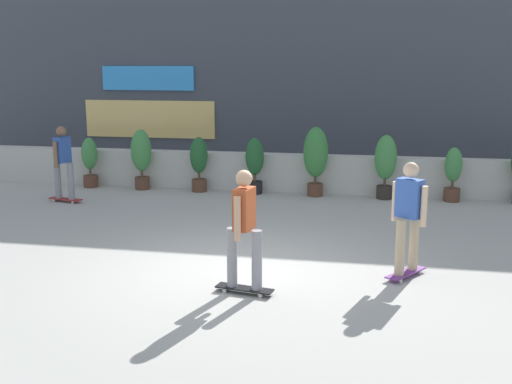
{
  "coord_description": "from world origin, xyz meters",
  "views": [
    {
      "loc": [
        1.96,
        -8.76,
        3.08
      ],
      "look_at": [
        0.0,
        1.5,
        0.9
      ],
      "focal_mm": 43.94,
      "sensor_mm": 36.0,
      "label": 1
    }
  ],
  "objects_px": {
    "potted_plant_1": "(141,155)",
    "potted_plant_6": "(453,173)",
    "potted_plant_2": "(199,161)",
    "potted_plant_5": "(386,162)",
    "potted_plant_4": "(316,156)",
    "potted_plant_3": "(255,162)",
    "potted_plant_0": "(90,160)",
    "skater_mid_plaza": "(244,226)",
    "skater_by_wall_right": "(409,214)",
    "skater_by_wall_left": "(63,160)"
  },
  "relations": [
    {
      "from": "potted_plant_1",
      "to": "skater_by_wall_right",
      "type": "bearing_deg",
      "value": -41.35
    },
    {
      "from": "potted_plant_4",
      "to": "skater_by_wall_right",
      "type": "xyz_separation_m",
      "value": [
        1.85,
        -5.37,
        -0.01
      ]
    },
    {
      "from": "potted_plant_4",
      "to": "skater_by_wall_right",
      "type": "bearing_deg",
      "value": -71.01
    },
    {
      "from": "potted_plant_2",
      "to": "potted_plant_5",
      "type": "height_order",
      "value": "potted_plant_5"
    },
    {
      "from": "potted_plant_2",
      "to": "potted_plant_5",
      "type": "xyz_separation_m",
      "value": [
        4.38,
        0.0,
        0.11
      ]
    },
    {
      "from": "potted_plant_3",
      "to": "skater_mid_plaza",
      "type": "relative_size",
      "value": 0.79
    },
    {
      "from": "potted_plant_5",
      "to": "potted_plant_6",
      "type": "bearing_deg",
      "value": 0.0
    },
    {
      "from": "potted_plant_4",
      "to": "skater_by_wall_left",
      "type": "distance_m",
      "value": 5.68
    },
    {
      "from": "potted_plant_0",
      "to": "potted_plant_4",
      "type": "distance_m",
      "value": 5.61
    },
    {
      "from": "potted_plant_5",
      "to": "skater_by_wall_left",
      "type": "height_order",
      "value": "skater_by_wall_left"
    },
    {
      "from": "potted_plant_0",
      "to": "skater_by_wall_left",
      "type": "height_order",
      "value": "skater_by_wall_left"
    },
    {
      "from": "potted_plant_1",
      "to": "potted_plant_2",
      "type": "relative_size",
      "value": 1.11
    },
    {
      "from": "potted_plant_5",
      "to": "skater_by_wall_right",
      "type": "relative_size",
      "value": 0.86
    },
    {
      "from": "potted_plant_6",
      "to": "potted_plant_2",
      "type": "bearing_deg",
      "value": -180.0
    },
    {
      "from": "potted_plant_3",
      "to": "potted_plant_4",
      "type": "height_order",
      "value": "potted_plant_4"
    },
    {
      "from": "potted_plant_6",
      "to": "skater_by_wall_right",
      "type": "bearing_deg",
      "value": -102.84
    },
    {
      "from": "skater_mid_plaza",
      "to": "skater_by_wall_right",
      "type": "height_order",
      "value": "same"
    },
    {
      "from": "potted_plant_3",
      "to": "skater_by_wall_right",
      "type": "height_order",
      "value": "skater_by_wall_right"
    },
    {
      "from": "potted_plant_3",
      "to": "potted_plant_6",
      "type": "height_order",
      "value": "potted_plant_3"
    },
    {
      "from": "potted_plant_0",
      "to": "potted_plant_5",
      "type": "relative_size",
      "value": 0.85
    },
    {
      "from": "potted_plant_1",
      "to": "potted_plant_4",
      "type": "height_order",
      "value": "potted_plant_4"
    },
    {
      "from": "potted_plant_0",
      "to": "potted_plant_1",
      "type": "height_order",
      "value": "potted_plant_1"
    },
    {
      "from": "potted_plant_0",
      "to": "potted_plant_2",
      "type": "height_order",
      "value": "potted_plant_2"
    },
    {
      "from": "potted_plant_5",
      "to": "skater_by_wall_right",
      "type": "bearing_deg",
      "value": -87.22
    },
    {
      "from": "potted_plant_3",
      "to": "potted_plant_1",
      "type": "bearing_deg",
      "value": -180.0
    },
    {
      "from": "potted_plant_0",
      "to": "potted_plant_4",
      "type": "relative_size",
      "value": 0.77
    },
    {
      "from": "potted_plant_4",
      "to": "skater_mid_plaza",
      "type": "height_order",
      "value": "skater_mid_plaza"
    },
    {
      "from": "potted_plant_1",
      "to": "skater_by_wall_right",
      "type": "xyz_separation_m",
      "value": [
        6.1,
        -5.37,
        0.09
      ]
    },
    {
      "from": "potted_plant_3",
      "to": "skater_by_wall_left",
      "type": "relative_size",
      "value": 0.79
    },
    {
      "from": "potted_plant_2",
      "to": "potted_plant_6",
      "type": "bearing_deg",
      "value": 0.0
    },
    {
      "from": "potted_plant_3",
      "to": "potted_plant_4",
      "type": "xyz_separation_m",
      "value": [
        1.43,
        -0.0,
        0.2
      ]
    },
    {
      "from": "potted_plant_5",
      "to": "skater_mid_plaza",
      "type": "relative_size",
      "value": 0.86
    },
    {
      "from": "potted_plant_2",
      "to": "skater_by_wall_left",
      "type": "distance_m",
      "value": 3.13
    },
    {
      "from": "potted_plant_1",
      "to": "potted_plant_6",
      "type": "xyz_separation_m",
      "value": [
        7.32,
        0.0,
        -0.2
      ]
    },
    {
      "from": "potted_plant_5",
      "to": "potted_plant_6",
      "type": "xyz_separation_m",
      "value": [
        1.48,
        0.0,
        -0.19
      ]
    },
    {
      "from": "potted_plant_5",
      "to": "skater_by_wall_left",
      "type": "relative_size",
      "value": 0.86
    },
    {
      "from": "potted_plant_2",
      "to": "skater_by_wall_right",
      "type": "xyz_separation_m",
      "value": [
        4.64,
        -5.37,
        0.2
      ]
    },
    {
      "from": "skater_by_wall_left",
      "to": "potted_plant_6",
      "type": "bearing_deg",
      "value": 11.22
    },
    {
      "from": "skater_by_wall_right",
      "to": "skater_by_wall_left",
      "type": "bearing_deg",
      "value": 153.14
    },
    {
      "from": "potted_plant_1",
      "to": "skater_by_wall_left",
      "type": "relative_size",
      "value": 0.87
    },
    {
      "from": "potted_plant_3",
      "to": "potted_plant_4",
      "type": "bearing_deg",
      "value": -0.0
    },
    {
      "from": "potted_plant_3",
      "to": "potted_plant_6",
      "type": "distance_m",
      "value": 4.5
    },
    {
      "from": "potted_plant_1",
      "to": "potted_plant_2",
      "type": "xyz_separation_m",
      "value": [
        1.45,
        0.0,
        -0.11
      ]
    },
    {
      "from": "potted_plant_1",
      "to": "potted_plant_0",
      "type": "bearing_deg",
      "value": 180.0
    },
    {
      "from": "potted_plant_5",
      "to": "potted_plant_4",
      "type": "bearing_deg",
      "value": -180.0
    },
    {
      "from": "potted_plant_3",
      "to": "potted_plant_5",
      "type": "height_order",
      "value": "potted_plant_5"
    },
    {
      "from": "potted_plant_2",
      "to": "skater_by_wall_right",
      "type": "distance_m",
      "value": 7.1
    },
    {
      "from": "skater_mid_plaza",
      "to": "potted_plant_3",
      "type": "bearing_deg",
      "value": 99.71
    },
    {
      "from": "potted_plant_3",
      "to": "potted_plant_6",
      "type": "bearing_deg",
      "value": 0.0
    },
    {
      "from": "potted_plant_4",
      "to": "skater_by_wall_left",
      "type": "bearing_deg",
      "value": -162.75
    }
  ]
}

